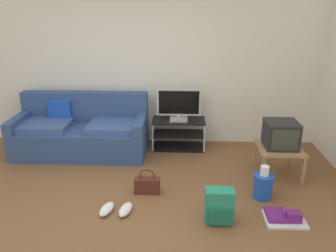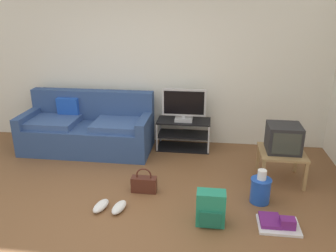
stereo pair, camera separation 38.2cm
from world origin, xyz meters
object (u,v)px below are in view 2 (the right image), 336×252
at_px(flat_tv, 184,105).
at_px(floor_tray, 278,224).
at_px(couch, 88,129).
at_px(tv_stand, 184,134).
at_px(crt_tv, 284,138).
at_px(handbag, 144,184).
at_px(cleaning_bucket, 261,189).
at_px(side_table, 282,155).
at_px(sneakers_pair, 110,207).
at_px(backpack, 211,208).

xyz_separation_m(flat_tv, floor_tray, (1.21, -1.99, -0.71)).
height_order(couch, tv_stand, couch).
bearing_deg(crt_tv, handbag, -162.32).
bearing_deg(cleaning_bucket, side_table, 61.06).
bearing_deg(crt_tv, sneakers_pair, -153.85).
height_order(side_table, backpack, side_table).
xyz_separation_m(couch, handbag, (1.18, -1.25, -0.23)).
height_order(flat_tv, cleaning_bucket, flat_tv).
bearing_deg(tv_stand, cleaning_bucket, -55.03).
height_order(crt_tv, backpack, crt_tv).
height_order(tv_stand, crt_tv, crt_tv).
distance_m(crt_tv, floor_tray, 1.26).
height_order(couch, crt_tv, couch).
bearing_deg(crt_tv, couch, 167.07).
distance_m(cleaning_bucket, sneakers_pair, 1.82).
relative_size(flat_tv, side_table, 1.19).
bearing_deg(flat_tv, backpack, -76.84).
distance_m(side_table, floor_tray, 1.16).
height_order(couch, sneakers_pair, couch).
bearing_deg(handbag, floor_tray, -18.72).
relative_size(side_table, sneakers_pair, 1.46).
distance_m(flat_tv, cleaning_bucket, 1.94).
height_order(flat_tv, sneakers_pair, flat_tv).
distance_m(side_table, sneakers_pair, 2.36).
bearing_deg(flat_tv, sneakers_pair, -110.06).
distance_m(flat_tv, backpack, 2.16).
bearing_deg(cleaning_bucket, handbag, 177.79).
bearing_deg(flat_tv, couch, -172.75).
distance_m(tv_stand, handbag, 1.53).
distance_m(couch, side_table, 3.06).
height_order(backpack, handbag, backpack).
xyz_separation_m(crt_tv, cleaning_bucket, (-0.34, -0.63, -0.43)).
distance_m(backpack, sneakers_pair, 1.19).
bearing_deg(cleaning_bucket, sneakers_pair, -167.00).
xyz_separation_m(side_table, backpack, (-0.93, -1.13, -0.18)).
distance_m(crt_tv, sneakers_pair, 2.42).
relative_size(side_table, cleaning_bucket, 1.37).
bearing_deg(tv_stand, crt_tv, -32.72).
bearing_deg(cleaning_bucket, couch, 153.60).
xyz_separation_m(couch, crt_tv, (2.97, -0.68, 0.27)).
bearing_deg(handbag, backpack, -34.07).
bearing_deg(couch, flat_tv, 7.25).
xyz_separation_m(tv_stand, floor_tray, (1.21, -2.01, -0.21)).
height_order(tv_stand, backpack, tv_stand).
bearing_deg(crt_tv, side_table, -90.00).
bearing_deg(flat_tv, tv_stand, 90.00).
height_order(sneakers_pair, floor_tray, floor_tray).
bearing_deg(tv_stand, handbag, -104.50).
relative_size(backpack, cleaning_bucket, 0.92).
bearing_deg(side_table, sneakers_pair, -154.20).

